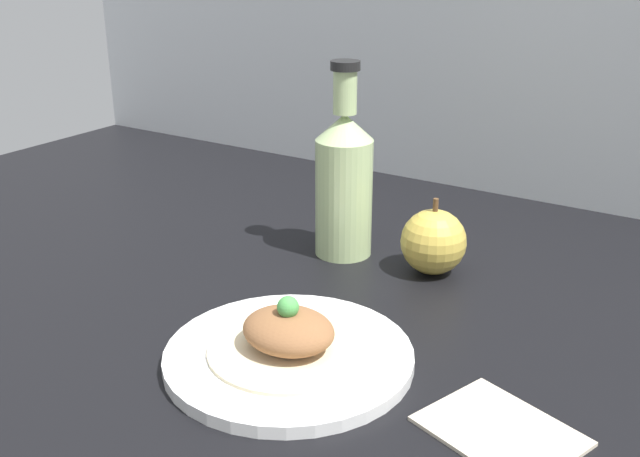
# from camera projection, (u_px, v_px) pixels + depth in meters

# --- Properties ---
(ground_plane) EXTENTS (1.80, 1.10, 0.04)m
(ground_plane) POSITION_uv_depth(u_px,v_px,m) (316.00, 319.00, 0.92)
(ground_plane) COLOR black
(plate) EXTENTS (0.26, 0.26, 0.02)m
(plate) POSITION_uv_depth(u_px,v_px,m) (289.00, 355.00, 0.78)
(plate) COLOR white
(plate) RESTS_ON ground_plane
(plated_food) EXTENTS (0.17, 0.17, 0.06)m
(plated_food) POSITION_uv_depth(u_px,v_px,m) (288.00, 334.00, 0.77)
(plated_food) COLOR beige
(plated_food) RESTS_ON plate
(cider_bottle) EXTENTS (0.08, 0.08, 0.27)m
(cider_bottle) POSITION_uv_depth(u_px,v_px,m) (344.00, 180.00, 1.02)
(cider_bottle) COLOR #B7D18E
(cider_bottle) RESTS_ON ground_plane
(apple) EXTENTS (0.09, 0.09, 0.10)m
(apple) POSITION_uv_depth(u_px,v_px,m) (433.00, 242.00, 0.98)
(apple) COLOR gold
(apple) RESTS_ON ground_plane
(napkin) EXTENTS (0.16, 0.14, 0.01)m
(napkin) POSITION_uv_depth(u_px,v_px,m) (501.00, 429.00, 0.67)
(napkin) COLOR beige
(napkin) RESTS_ON ground_plane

